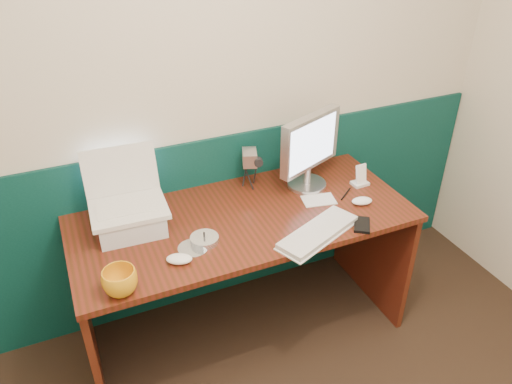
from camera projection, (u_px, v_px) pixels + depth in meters
name	position (u px, v px, depth m)	size (l,w,h in m)	color
back_wall	(180.00, 94.00, 2.32)	(3.50, 0.04, 2.50)	beige
wainscot	(192.00, 226.00, 2.70)	(3.48, 0.02, 1.00)	#072F2E
desk	(244.00, 277.00, 2.55)	(1.60, 0.70, 0.75)	#3C1B0B
laptop_riser	(130.00, 221.00, 2.23)	(0.29, 0.24, 0.10)	silver
laptop	(125.00, 185.00, 2.13)	(0.33, 0.25, 0.28)	silver
monitor	(309.00, 152.00, 2.48)	(0.39, 0.11, 0.39)	silver
keyboard	(318.00, 233.00, 2.22)	(0.42, 0.14, 0.02)	silver
mouse_right	(362.00, 201.00, 2.43)	(0.10, 0.06, 0.03)	white
mouse_left	(179.00, 259.00, 2.05)	(0.11, 0.06, 0.04)	white
mug	(120.00, 282.00, 1.88)	(0.14, 0.14, 0.11)	orange
camcorder	(250.00, 169.00, 2.53)	(0.09, 0.13, 0.20)	#B2B3B7
cd_spindle	(204.00, 239.00, 2.17)	(0.13, 0.13, 0.03)	silver
cd_loose_a	(193.00, 248.00, 2.14)	(0.13, 0.13, 0.00)	#AFB7C0
pen	(346.00, 194.00, 2.51)	(0.01, 0.01, 0.12)	black
papers	(319.00, 200.00, 2.46)	(0.16, 0.11, 0.00)	silver
dock	(360.00, 183.00, 2.59)	(0.08, 0.06, 0.02)	silver
music_player	(361.00, 174.00, 2.56)	(0.06, 0.01, 0.10)	white
pda	(362.00, 225.00, 2.28)	(0.07, 0.12, 0.01)	black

